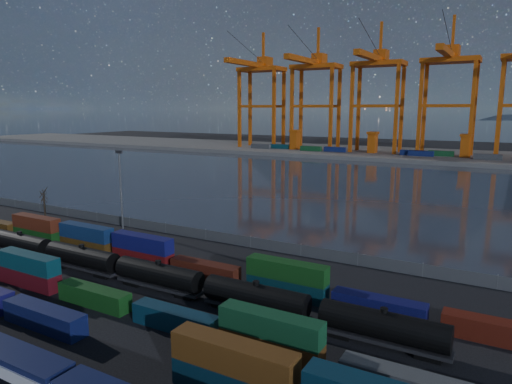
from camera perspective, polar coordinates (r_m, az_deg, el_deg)
The scene contains 13 objects.
ground at distance 62.85m, azimuth -13.96°, elevation -13.36°, with size 700.00×700.00×0.00m, color black.
harbor_water at distance 153.78m, azimuth 13.88°, elevation 0.71°, with size 700.00×700.00×0.00m, color #2B313E.
far_quay at distance 255.64m, azimuth 20.32°, elevation 4.33°, with size 700.00×70.00×2.00m, color #514F4C.
container_row_south at distance 50.85m, azimuth -16.63°, elevation -17.10°, with size 139.19×2.41×5.14m.
container_row_mid at distance 55.79m, azimuth -11.42°, elevation -14.64°, with size 140.79×2.26×4.82m.
container_row_north at distance 80.50m, azimuth -16.86°, elevation -6.68°, with size 140.47×2.31×4.91m.
tanker_string at distance 76.44m, azimuth -20.89°, elevation -7.69°, with size 107.11×3.03×4.34m.
waterfront_fence at distance 83.66m, azimuth -0.68°, elevation -6.29°, with size 160.12×0.12×2.20m.
bare_tree at distance 115.34m, azimuth -24.95°, elevation -1.30°, with size 1.83×1.91×7.32m.
yard_light_mast at distance 98.56m, azimuth -16.56°, elevation 0.77°, with size 1.60×0.40×16.60m.
gantry_cranes at distance 249.71m, azimuth 18.92°, elevation 13.87°, with size 201.77×51.40×69.61m.
quay_containers at distance 243.22m, azimuth 17.23°, elevation 4.78°, with size 172.58×10.99×2.60m.
straddle_carriers at distance 245.67m, azimuth 19.46°, elevation 5.76°, with size 140.00×7.00×11.10m.
Camera 1 is at (40.28, -41.31, 24.95)m, focal length 32.00 mm.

